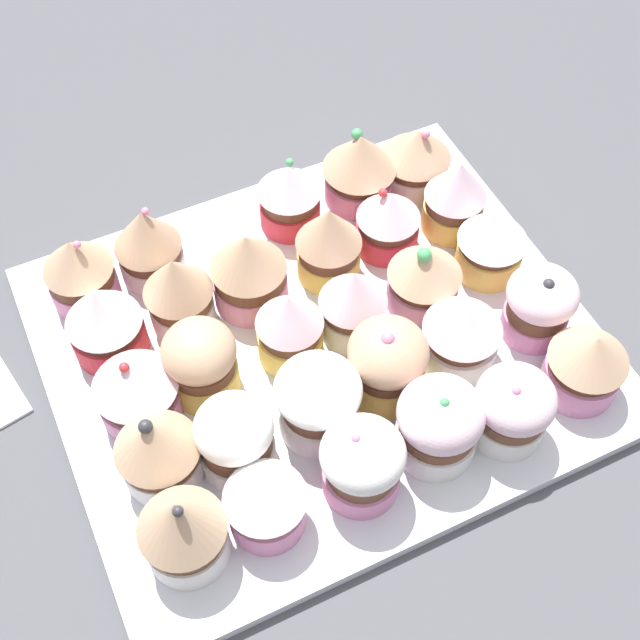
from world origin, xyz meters
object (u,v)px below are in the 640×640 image
(cupcake_22, at_px, (157,449))
(cupcake_20, at_px, (318,401))
(cupcake_2, at_px, (289,195))
(cupcake_23, at_px, (587,363))
(baking_tray, at_px, (320,345))
(cupcake_12, at_px, (422,274))
(cupcake_28, at_px, (182,528))
(cupcake_19, at_px, (387,362))
(cupcake_5, at_px, (455,195))
(cupcake_8, at_px, (249,269))
(cupcake_25, at_px, (439,423))
(cupcake_0, at_px, (416,157))
(cupcake_16, at_px, (136,389))
(cupcake_15, at_px, (203,366))
(cupcake_4, at_px, (79,271))
(cupcake_17, at_px, (539,304))
(cupcake_13, at_px, (352,301))
(cupcake_1, at_px, (359,166))
(cupcake_21, at_px, (235,437))
(cupcake_7, at_px, (329,242))
(cupcake_24, at_px, (513,408))
(cupcake_6, at_px, (388,219))
(cupcake_18, at_px, (462,332))
(cupcake_14, at_px, (292,330))
(cupcake_3, at_px, (147,243))
(cupcake_27, at_px, (265,499))
(cupcake_10, at_px, (103,320))
(cupcake_26, at_px, (362,463))
(cupcake_11, at_px, (492,242))
(cupcake_9, at_px, (178,290))

(cupcake_22, bearing_deg, cupcake_20, 173.98)
(cupcake_2, relative_size, cupcake_23, 1.06)
(baking_tray, distance_m, cupcake_12, 0.10)
(baking_tray, xyz_separation_m, cupcake_28, (0.16, 0.12, 0.05))
(cupcake_19, bearing_deg, cupcake_5, -136.95)
(cupcake_8, height_order, cupcake_25, cupcake_8)
(cupcake_0, relative_size, cupcake_16, 0.96)
(cupcake_15, relative_size, cupcake_22, 0.94)
(cupcake_2, bearing_deg, cupcake_4, 1.12)
(cupcake_17, relative_size, cupcake_28, 0.84)
(cupcake_13, distance_m, cupcake_28, 0.22)
(cupcake_1, xyz_separation_m, cupcake_21, (0.20, 0.20, -0.00))
(cupcake_13, relative_size, cupcake_23, 1.10)
(cupcake_5, bearing_deg, cupcake_20, 34.13)
(cupcake_7, xyz_separation_m, cupcake_23, (-0.13, 0.18, -0.01))
(cupcake_5, relative_size, cupcake_24, 1.12)
(cupcake_6, xyz_separation_m, cupcake_16, (0.25, 0.07, 0.00))
(cupcake_18, distance_m, cupcake_21, 0.19)
(cupcake_5, distance_m, cupcake_14, 0.19)
(cupcake_0, height_order, cupcake_23, same)
(cupcake_17, height_order, cupcake_18, cupcake_17)
(cupcake_12, xyz_separation_m, cupcake_14, (0.12, 0.01, 0.00))
(cupcake_13, bearing_deg, cupcake_18, 137.04)
(cupcake_16, bearing_deg, cupcake_3, -112.52)
(cupcake_20, bearing_deg, cupcake_27, 39.65)
(cupcake_0, distance_m, cupcake_1, 0.05)
(cupcake_4, xyz_separation_m, cupcake_7, (-0.19, 0.06, 0.00))
(cupcake_1, relative_size, cupcake_8, 0.96)
(cupcake_3, xyz_separation_m, cupcake_28, (0.06, 0.24, 0.00))
(cupcake_10, xyz_separation_m, cupcake_16, (-0.00, 0.07, -0.00))
(cupcake_13, height_order, cupcake_14, cupcake_14)
(cupcake_13, distance_m, cupcake_22, 0.19)
(cupcake_1, xyz_separation_m, cupcake_25, (0.06, 0.25, -0.00))
(baking_tray, bearing_deg, cupcake_13, -178.19)
(cupcake_15, xyz_separation_m, cupcake_27, (-0.00, 0.12, -0.00))
(cupcake_26, bearing_deg, cupcake_11, -144.87)
(cupcake_8, bearing_deg, cupcake_15, 45.74)
(cupcake_13, distance_m, cupcake_26, 0.14)
(cupcake_24, distance_m, cupcake_28, 0.25)
(cupcake_23, distance_m, cupcake_28, 0.32)
(cupcake_16, bearing_deg, cupcake_2, -144.85)
(cupcake_10, bearing_deg, cupcake_16, 92.92)
(cupcake_8, bearing_deg, cupcake_4, -25.94)
(cupcake_5, xyz_separation_m, cupcake_18, (0.06, 0.12, -0.01))
(cupcake_4, height_order, cupcake_9, cupcake_9)
(cupcake_13, distance_m, cupcake_25, 0.12)
(cupcake_0, distance_m, cupcake_23, 0.25)
(cupcake_2, relative_size, cupcake_16, 1.02)
(baking_tray, relative_size, cupcake_24, 6.20)
(cupcake_8, distance_m, cupcake_12, 0.14)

